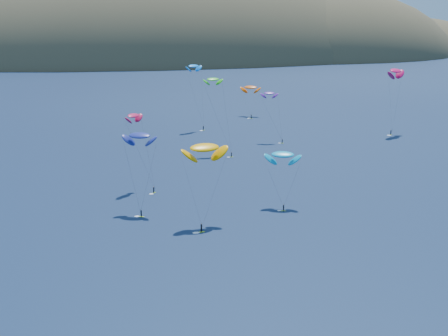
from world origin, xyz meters
TOP-DOWN VIEW (x-y plane):
  - island at (39.40, 562.36)m, footprint 730.00×300.00m
  - kitesurfer_2 at (-5.28, 66.12)m, footprint 11.89×12.44m
  - kitesurfer_3 at (10.20, 137.88)m, footprint 8.45×13.11m
  - kitesurfer_4 at (10.00, 180.44)m, footprint 8.58×10.12m
  - kitesurfer_5 at (16.62, 74.38)m, footprint 9.92×9.81m
  - kitesurfer_6 at (34.38, 151.26)m, footprint 7.53×9.45m
  - kitesurfer_8 at (87.96, 156.00)m, footprint 11.80×11.73m
  - kitesurfer_9 at (-19.91, 98.25)m, footprint 8.42×12.09m
  - kitesurfer_10 at (-19.69, 78.64)m, footprint 9.57×11.59m
  - kitesurfer_11 at (40.74, 206.31)m, footprint 10.13×13.54m

SIDE VIEW (x-z plane):
  - island at x=39.40m, z-range -115.74..94.26m
  - kitesurfer_11 at x=40.74m, z-range 5.24..20.88m
  - kitesurfer_5 at x=16.62m, z-range 5.38..21.22m
  - kitesurfer_2 at x=-5.28m, z-range 7.44..28.57m
  - kitesurfer_6 at x=34.38m, z-range 8.08..27.95m
  - kitesurfer_10 at x=-19.69m, z-range 8.24..29.65m
  - kitesurfer_9 at x=-19.91m, z-range 9.29..31.86m
  - kitesurfer_8 at x=87.96m, z-range 10.91..38.92m
  - kitesurfer_3 at x=10.20m, z-range 11.71..39.07m
  - kitesurfer_4 at x=10.00m, z-range 11.82..40.01m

